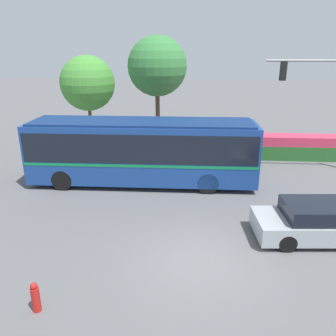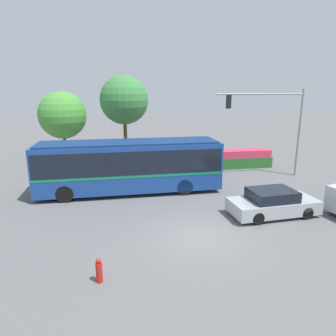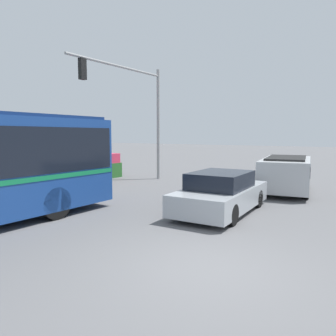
{
  "view_description": "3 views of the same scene",
  "coord_description": "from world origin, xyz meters",
  "px_view_note": "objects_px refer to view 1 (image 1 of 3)",
  "views": [
    {
      "loc": [
        -0.27,
        -9.28,
        6.44
      ],
      "look_at": [
        -1.18,
        3.26,
        2.01
      ],
      "focal_mm": 36.09,
      "sensor_mm": 36.0,
      "label": 1
    },
    {
      "loc": [
        -3.43,
        -11.62,
        6.23
      ],
      "look_at": [
        -0.51,
        5.43,
        1.75
      ],
      "focal_mm": 32.52,
      "sensor_mm": 36.0,
      "label": 2
    },
    {
      "loc": [
        -5.36,
        -2.84,
        2.58
      ],
      "look_at": [
        3.76,
        3.56,
        1.42
      ],
      "focal_mm": 34.21,
      "sensor_mm": 36.0,
      "label": 3
    }
  ],
  "objects_px": {
    "sedan_foreground": "(317,222)",
    "street_tree_centre": "(157,67)",
    "city_bus": "(142,148)",
    "fire_hydrant": "(36,297)",
    "street_tree_left": "(88,83)"
  },
  "relations": [
    {
      "from": "sedan_foreground",
      "to": "fire_hydrant",
      "type": "height_order",
      "value": "sedan_foreground"
    },
    {
      "from": "city_bus",
      "to": "street_tree_left",
      "type": "xyz_separation_m",
      "value": [
        -5.0,
        8.04,
        2.35
      ]
    },
    {
      "from": "city_bus",
      "to": "fire_hydrant",
      "type": "bearing_deg",
      "value": 80.16
    },
    {
      "from": "city_bus",
      "to": "sedan_foreground",
      "type": "xyz_separation_m",
      "value": [
        6.95,
        -4.9,
        -1.17
      ]
    },
    {
      "from": "city_bus",
      "to": "street_tree_centre",
      "type": "distance_m",
      "value": 8.09
    },
    {
      "from": "city_bus",
      "to": "fire_hydrant",
      "type": "xyz_separation_m",
      "value": [
        -1.47,
        -9.1,
        -1.41
      ]
    },
    {
      "from": "city_bus",
      "to": "fire_hydrant",
      "type": "height_order",
      "value": "city_bus"
    },
    {
      "from": "street_tree_left",
      "to": "sedan_foreground",
      "type": "bearing_deg",
      "value": -47.26
    },
    {
      "from": "sedan_foreground",
      "to": "fire_hydrant",
      "type": "xyz_separation_m",
      "value": [
        -8.43,
        -4.21,
        -0.23
      ]
    },
    {
      "from": "street_tree_left",
      "to": "fire_hydrant",
      "type": "relative_size",
      "value": 7.1
    },
    {
      "from": "street_tree_centre",
      "to": "street_tree_left",
      "type": "bearing_deg",
      "value": 171.37
    },
    {
      "from": "sedan_foreground",
      "to": "street_tree_left",
      "type": "relative_size",
      "value": 0.74
    },
    {
      "from": "sedan_foreground",
      "to": "street_tree_centre",
      "type": "height_order",
      "value": "street_tree_centre"
    },
    {
      "from": "sedan_foreground",
      "to": "street_tree_centre",
      "type": "bearing_deg",
      "value": 115.48
    },
    {
      "from": "sedan_foreground",
      "to": "street_tree_left",
      "type": "height_order",
      "value": "street_tree_left"
    }
  ]
}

